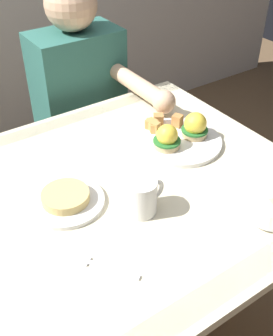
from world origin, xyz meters
TOP-DOWN VIEW (x-y plane):
  - dining_table at (0.00, 0.00)m, footprint 1.20×0.90m
  - eggs_benedict_plate at (0.35, 0.08)m, footprint 0.27×0.27m
  - fruit_bowl at (0.33, -0.31)m, footprint 0.12×0.12m
  - coffee_mug at (0.08, -0.11)m, footprint 0.11×0.08m
  - fork at (-0.09, -0.21)m, footprint 0.10×0.14m
  - side_plate at (-0.07, 0.02)m, footprint 0.20×0.20m
  - diner_person at (0.29, 0.60)m, footprint 0.34×0.54m

SIDE VIEW (x-z plane):
  - dining_table at x=0.00m, z-range 0.26..1.00m
  - diner_person at x=0.29m, z-range 0.08..1.22m
  - fork at x=-0.09m, z-range 0.74..0.74m
  - side_plate at x=-0.07m, z-range 0.74..0.77m
  - eggs_benedict_plate at x=0.35m, z-range 0.72..0.81m
  - fruit_bowl at x=0.33m, z-range 0.74..0.80m
  - coffee_mug at x=0.08m, z-range 0.74..0.84m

